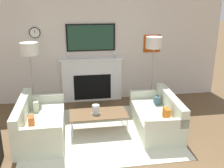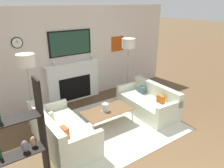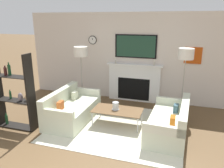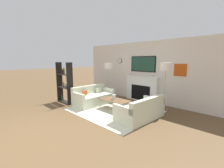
# 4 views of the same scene
# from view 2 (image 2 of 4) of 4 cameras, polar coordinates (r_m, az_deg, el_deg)

# --- Properties ---
(fireplace_wall) EXTENTS (7.13, 0.28, 2.70)m
(fireplace_wall) POSITION_cam_2_polar(r_m,az_deg,el_deg) (6.41, -10.62, 6.24)
(fireplace_wall) COLOR silver
(fireplace_wall) RESTS_ON ground_plane
(area_rug) EXTENTS (3.05, 2.54, 0.01)m
(area_rug) POSITION_cam_2_polar(r_m,az_deg,el_deg) (5.30, -0.41, -10.89)
(area_rug) COLOR beige
(area_rug) RESTS_ON ground_plane
(couch_left) EXTENTS (0.87, 1.70, 0.77)m
(couch_left) POSITION_cam_2_polar(r_m,az_deg,el_deg) (4.67, -13.00, -12.36)
(couch_left) COLOR beige
(couch_left) RESTS_ON ground_plane
(couch_right) EXTENTS (0.90, 1.73, 0.75)m
(couch_right) POSITION_cam_2_polar(r_m,az_deg,el_deg) (5.88, 9.39, -4.93)
(couch_right) COLOR beige
(couch_right) RESTS_ON ground_plane
(coffee_table) EXTENTS (1.19, 0.62, 0.39)m
(coffee_table) POSITION_cam_2_polar(r_m,az_deg,el_deg) (5.17, -1.23, -7.12)
(coffee_table) COLOR brown
(coffee_table) RESTS_ON ground_plane
(hurricane_candle) EXTENTS (0.18, 0.18, 0.18)m
(hurricane_candle) POSITION_cam_2_polar(r_m,az_deg,el_deg) (5.11, -1.80, -6.21)
(hurricane_candle) COLOR silver
(hurricane_candle) RESTS_ON coffee_table
(floor_lamp_left) EXTENTS (0.40, 0.40, 1.74)m
(floor_lamp_left) POSITION_cam_2_polar(r_m,az_deg,el_deg) (5.10, -21.58, 5.52)
(floor_lamp_left) COLOR #9E998E
(floor_lamp_left) RESTS_ON ground_plane
(floor_lamp_right) EXTENTS (0.39, 0.39, 1.81)m
(floor_lamp_right) POSITION_cam_2_polar(r_m,az_deg,el_deg) (6.40, 4.33, 10.33)
(floor_lamp_right) COLOR #9E998E
(floor_lamp_right) RESTS_ON ground_plane
(shelf_unit) EXTENTS (0.95, 0.28, 1.79)m
(shelf_unit) POSITION_cam_2_polar(r_m,az_deg,el_deg) (3.54, -24.72, -14.79)
(shelf_unit) COLOR black
(shelf_unit) RESTS_ON ground_plane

